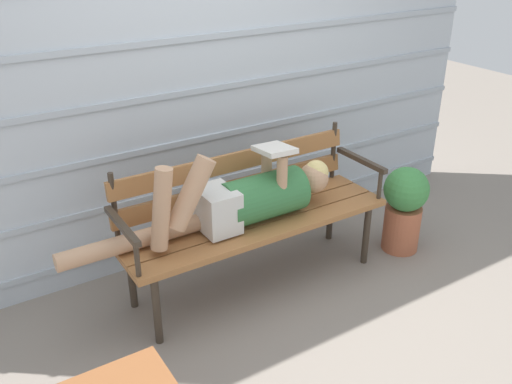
{
  "coord_description": "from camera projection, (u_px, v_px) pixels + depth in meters",
  "views": [
    {
      "loc": [
        -1.56,
        -2.4,
        2.07
      ],
      "look_at": [
        0.0,
        0.08,
        0.64
      ],
      "focal_mm": 39.16,
      "sensor_mm": 36.0,
      "label": 1
    }
  ],
  "objects": [
    {
      "name": "ground_plane",
      "position": [
        263.0,
        289.0,
        3.48
      ],
      "size": [
        12.0,
        12.0,
        0.0
      ],
      "primitive_type": "plane",
      "color": "gray"
    },
    {
      "name": "house_siding",
      "position": [
        204.0,
        63.0,
        3.44
      ],
      "size": [
        4.46,
        0.08,
        2.56
      ],
      "color": "#B2BCC6",
      "rests_on": "ground"
    },
    {
      "name": "park_bench",
      "position": [
        250.0,
        209.0,
        3.38
      ],
      "size": [
        1.68,
        0.5,
        0.86
      ],
      "color": "#9E6638",
      "rests_on": "ground"
    },
    {
      "name": "reclining_person",
      "position": [
        243.0,
        199.0,
        3.23
      ],
      "size": [
        1.68,
        0.27,
        0.52
      ],
      "color": "#33703D"
    },
    {
      "name": "potted_plant",
      "position": [
        404.0,
        206.0,
        3.77
      ],
      "size": [
        0.3,
        0.3,
        0.61
      ],
      "color": "#AD5B3D",
      "rests_on": "ground"
    }
  ]
}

